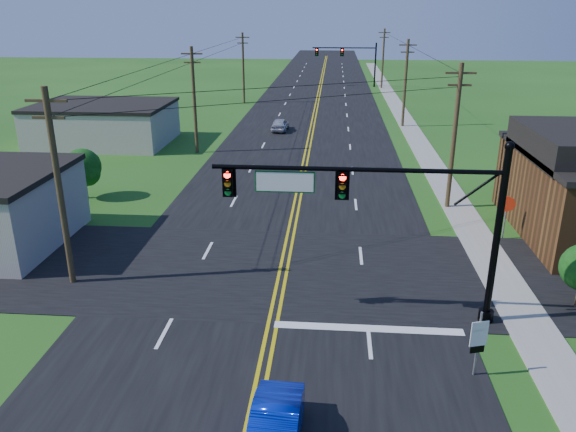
# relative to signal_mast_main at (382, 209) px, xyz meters

# --- Properties ---
(road_main) EXTENTS (16.00, 220.00, 0.04)m
(road_main) POSITION_rel_signal_mast_main_xyz_m (-4.34, 42.00, -4.73)
(road_main) COLOR black
(road_main) RESTS_ON ground
(road_cross) EXTENTS (70.00, 10.00, 0.04)m
(road_cross) POSITION_rel_signal_mast_main_xyz_m (-4.34, 4.00, -4.73)
(road_cross) COLOR black
(road_cross) RESTS_ON ground
(sidewalk) EXTENTS (2.00, 160.00, 0.08)m
(sidewalk) POSITION_rel_signal_mast_main_xyz_m (6.16, 32.00, -4.71)
(sidewalk) COLOR gray
(sidewalk) RESTS_ON ground
(signal_mast_main) EXTENTS (11.30, 0.60, 7.48)m
(signal_mast_main) POSITION_rel_signal_mast_main_xyz_m (0.00, 0.00, 0.00)
(signal_mast_main) COLOR black
(signal_mast_main) RESTS_ON ground
(signal_mast_far) EXTENTS (10.98, 0.60, 7.48)m
(signal_mast_far) POSITION_rel_signal_mast_main_xyz_m (0.10, 72.00, -0.20)
(signal_mast_far) COLOR black
(signal_mast_far) RESTS_ON ground
(cream_bldg_far) EXTENTS (12.20, 9.20, 3.70)m
(cream_bldg_far) POSITION_rel_signal_mast_main_xyz_m (-23.34, 30.00, -2.89)
(cream_bldg_far) COLOR #BBB0A0
(cream_bldg_far) RESTS_ON ground
(utility_pole_left_a) EXTENTS (1.80, 0.28, 9.00)m
(utility_pole_left_a) POSITION_rel_signal_mast_main_xyz_m (-13.84, 2.00, -0.03)
(utility_pole_left_a) COLOR #3B2C1A
(utility_pole_left_a) RESTS_ON ground
(utility_pole_left_b) EXTENTS (1.80, 0.28, 9.00)m
(utility_pole_left_b) POSITION_rel_signal_mast_main_xyz_m (-13.84, 27.00, -0.03)
(utility_pole_left_b) COLOR #3B2C1A
(utility_pole_left_b) RESTS_ON ground
(utility_pole_left_c) EXTENTS (1.80, 0.28, 9.00)m
(utility_pole_left_c) POSITION_rel_signal_mast_main_xyz_m (-13.84, 54.00, -0.03)
(utility_pole_left_c) COLOR #3B2C1A
(utility_pole_left_c) RESTS_ON ground
(utility_pole_right_a) EXTENTS (1.80, 0.28, 9.00)m
(utility_pole_right_a) POSITION_rel_signal_mast_main_xyz_m (5.46, 14.00, -0.03)
(utility_pole_right_a) COLOR #3B2C1A
(utility_pole_right_a) RESTS_ON ground
(utility_pole_right_b) EXTENTS (1.80, 0.28, 9.00)m
(utility_pole_right_b) POSITION_rel_signal_mast_main_xyz_m (5.46, 40.00, -0.03)
(utility_pole_right_b) COLOR #3B2C1A
(utility_pole_right_b) RESTS_ON ground
(utility_pole_right_c) EXTENTS (1.80, 0.28, 9.00)m
(utility_pole_right_c) POSITION_rel_signal_mast_main_xyz_m (5.46, 70.00, -0.03)
(utility_pole_right_c) COLOR #3B2C1A
(utility_pole_right_c) RESTS_ON ground
(tree_right_back) EXTENTS (3.00, 3.00, 4.10)m
(tree_right_back) POSITION_rel_signal_mast_main_xyz_m (11.66, 18.00, -2.15)
(tree_right_back) COLOR #3B2C1A
(tree_right_back) RESTS_ON ground
(tree_left) EXTENTS (2.40, 2.40, 3.37)m
(tree_left) POSITION_rel_signal_mast_main_xyz_m (-18.34, 14.00, -2.59)
(tree_left) COLOR #3B2C1A
(tree_left) RESTS_ON ground
(distant_car) EXTENTS (1.71, 3.85, 1.29)m
(distant_car) POSITION_rel_signal_mast_main_xyz_m (-7.40, 36.70, -4.11)
(distant_car) COLOR silver
(distant_car) RESTS_ON ground
(route_sign) EXTENTS (0.61, 0.21, 2.51)m
(route_sign) POSITION_rel_signal_mast_main_xyz_m (3.16, -3.73, -3.29)
(route_sign) COLOR slate
(route_sign) RESTS_ON ground
(stop_sign) EXTENTS (0.87, 0.28, 2.50)m
(stop_sign) POSITION_rel_signal_mast_main_xyz_m (7.57, 8.98, -2.95)
(stop_sign) COLOR slate
(stop_sign) RESTS_ON ground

